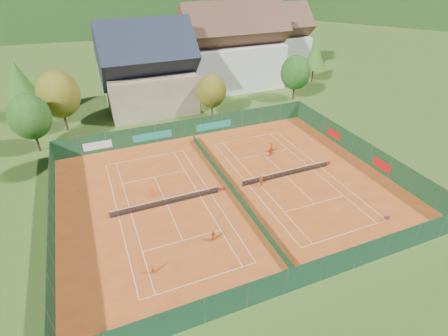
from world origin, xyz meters
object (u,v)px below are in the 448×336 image
player_right_near (261,181)px  player_right_far_b (271,151)px  player_right_far_a (271,147)px  hotel_block_b (272,42)px  ball_hopper (387,218)px  player_left_near (153,269)px  chalet (148,73)px  player_left_mid (214,236)px  hotel_block_a (232,52)px  player_left_far (153,193)px

player_right_near → player_right_far_b: bearing=24.4°
player_right_far_a → player_right_far_b: bearing=33.6°
hotel_block_b → ball_hopper: size_ratio=21.60×
player_left_near → ball_hopper: bearing=-38.5°
chalet → hotel_block_b: chalet is taller
player_right_far_b → player_right_far_a: bearing=-130.7°
ball_hopper → player_left_near: size_ratio=0.66×
player_left_near → player_right_far_b: size_ratio=0.82×
player_left_near → player_left_mid: 6.87m
player_right_far_b → hotel_block_a: bearing=-110.7°
ball_hopper → player_right_far_a: 18.96m
chalet → hotel_block_a: (19.00, 6.00, 0.76)m
hotel_block_b → hotel_block_a: bearing=-150.3°
hotel_block_a → ball_hopper: size_ratio=27.00×
player_left_far → player_right_far_b: (17.85, 3.52, 0.09)m
player_left_near → player_left_mid: size_ratio=0.91×
chalet → ball_hopper: chalet is taller
hotel_block_a → player_left_mid: hotel_block_a is taller
chalet → player_right_far_b: size_ratio=11.01×
player_left_near → player_left_mid: bearing=-17.1°
hotel_block_a → player_right_far_b: 31.94m
chalet → player_right_near: 32.02m
ball_hopper → player_right_far_a: size_ratio=0.51×
hotel_block_b → player_left_mid: size_ratio=13.03×
hotel_block_b → player_left_mid: 62.77m
player_left_mid → player_right_far_b: 19.20m
hotel_block_b → ball_hopper: hotel_block_b is taller
ball_hopper → player_right_far_b: (-4.46, 17.64, 0.18)m
player_left_near → player_right_far_b: player_right_far_b is taller
player_left_far → player_right_far_b: player_right_far_b is taller
player_right_far_a → ball_hopper: bearing=78.7°
chalet → player_left_far: size_ratio=12.57×
player_left_mid → player_right_near: 11.35m
hotel_block_b → player_left_far: 57.64m
ball_hopper → player_right_far_b: size_ratio=0.54×
hotel_block_a → player_left_near: size_ratio=17.89×
chalet → player_left_near: chalet is taller
hotel_block_b → player_left_far: (-39.11, -41.91, -5.98)m
player_left_mid → player_right_far_b: player_right_far_b is taller
player_left_near → player_right_near: size_ratio=0.81×
player_left_far → player_right_far_a: 19.00m
chalet → player_left_mid: (-2.13, -37.67, -5.96)m
player_right_near → player_right_far_b: player_right_near is taller
hotel_block_b → player_right_far_a: hotel_block_b is taller
player_left_mid → player_right_far_a: (14.48, 14.22, 0.12)m
player_left_mid → player_left_far: player_left_mid is taller
player_left_far → player_right_near: player_right_near is taller
player_right_near → player_right_far_a: player_right_far_a is taller
ball_hopper → player_right_far_b: player_right_far_b is taller
player_left_far → player_left_mid: bearing=118.3°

